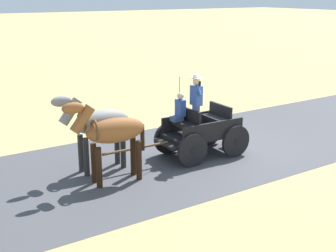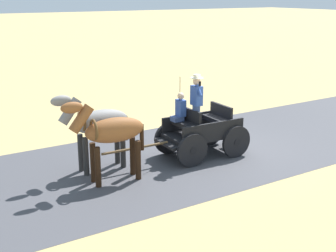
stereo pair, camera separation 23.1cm
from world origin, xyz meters
TOP-DOWN VIEW (x-y plane):
  - ground_plane at (0.00, 0.00)m, footprint 200.00×200.00m
  - road_surface at (0.00, 0.00)m, footprint 5.78×160.00m
  - horse_drawn_carriage at (-0.26, 0.92)m, footprint 1.48×4.51m
  - horse_near_side at (-0.61, 3.96)m, footprint 0.69×2.14m
  - horse_off_side at (0.30, 3.93)m, footprint 0.56×2.13m

SIDE VIEW (x-z plane):
  - ground_plane at x=0.00m, z-range 0.00..0.00m
  - road_surface at x=0.00m, z-range 0.00..0.01m
  - horse_drawn_carriage at x=-0.26m, z-range -0.43..2.07m
  - horse_near_side at x=-0.61m, z-range 0.22..2.43m
  - horse_off_side at x=0.30m, z-range 0.22..2.43m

